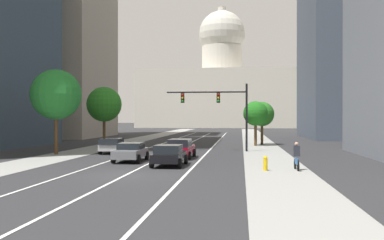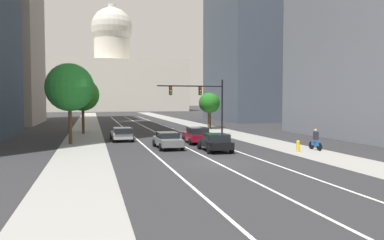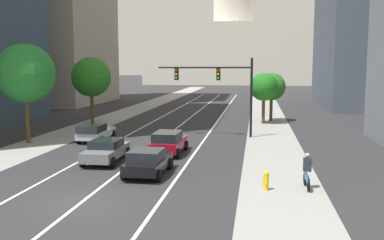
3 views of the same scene
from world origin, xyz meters
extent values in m
plane|color=#2B2B2D|center=(0.00, 40.00, 0.00)|extent=(400.00, 400.00, 0.00)
cube|color=gray|center=(-8.59, 35.00, 0.01)|extent=(3.97, 130.00, 0.01)
cube|color=gray|center=(8.59, 35.00, 0.01)|extent=(3.97, 130.00, 0.01)
cube|color=white|center=(-3.30, 25.00, 0.01)|extent=(0.16, 90.00, 0.01)
cube|color=white|center=(0.00, 25.00, 0.01)|extent=(0.16, 90.00, 0.01)
cube|color=white|center=(3.30, 25.00, 0.01)|extent=(0.16, 90.00, 0.01)
cube|color=beige|center=(0.00, 123.24, 9.30)|extent=(53.91, 24.90, 18.60)
cylinder|color=beige|center=(0.00, 123.24, 22.82)|extent=(13.30, 13.30, 8.45)
sphere|color=beige|center=(0.00, 123.24, 31.25)|extent=(15.29, 15.29, 15.29)
cylinder|color=beige|center=(0.00, 123.24, 38.13)|extent=(2.75, 2.75, 3.82)
cube|color=#B2B5BA|center=(-4.96, 14.77, 0.60)|extent=(1.90, 4.18, 0.55)
cube|color=black|center=(-4.94, 13.73, 1.13)|extent=(1.72, 2.30, 0.52)
cylinder|color=black|center=(-5.89, 16.16, 0.32)|extent=(0.23, 0.64, 0.64)
cylinder|color=black|center=(-4.07, 16.19, 0.32)|extent=(0.23, 0.64, 0.64)
cylinder|color=black|center=(-5.84, 13.34, 0.32)|extent=(0.23, 0.64, 0.64)
cylinder|color=black|center=(-4.02, 13.37, 0.32)|extent=(0.23, 0.64, 0.64)
cube|color=maroon|center=(1.65, 10.72, 0.64)|extent=(1.83, 4.23, 0.64)
cube|color=black|center=(1.64, 10.12, 1.25)|extent=(1.65, 2.33, 0.58)
cylinder|color=black|center=(0.82, 12.16, 0.32)|extent=(0.23, 0.64, 0.64)
cylinder|color=black|center=(2.55, 12.13, 0.32)|extent=(0.23, 0.64, 0.64)
cylinder|color=black|center=(0.75, 9.31, 0.32)|extent=(0.23, 0.64, 0.64)
cylinder|color=black|center=(2.49, 9.28, 0.32)|extent=(0.23, 0.64, 0.64)
cube|color=black|center=(1.65, 5.07, 0.60)|extent=(1.87, 4.15, 0.56)
cube|color=black|center=(1.64, 4.60, 1.15)|extent=(1.69, 1.94, 0.55)
cylinder|color=black|center=(0.77, 6.49, 0.32)|extent=(0.23, 0.64, 0.64)
cylinder|color=black|center=(2.58, 6.46, 0.32)|extent=(0.23, 0.64, 0.64)
cylinder|color=black|center=(0.73, 3.69, 0.32)|extent=(0.23, 0.64, 0.64)
cylinder|color=black|center=(2.53, 3.66, 0.32)|extent=(0.23, 0.64, 0.64)
cube|color=slate|center=(-1.65, 7.67, 0.61)|extent=(1.84, 4.41, 0.58)
cube|color=black|center=(-1.65, 7.75, 1.13)|extent=(1.67, 2.08, 0.47)
cylinder|color=black|center=(-2.56, 9.15, 0.32)|extent=(0.23, 0.64, 0.64)
cylinder|color=black|center=(-0.78, 9.17, 0.32)|extent=(0.23, 0.64, 0.64)
cylinder|color=black|center=(-2.52, 6.16, 0.32)|extent=(0.23, 0.64, 0.64)
cylinder|color=black|center=(-0.74, 6.19, 0.32)|extent=(0.23, 0.64, 0.64)
cylinder|color=black|center=(6.91, 18.18, 3.22)|extent=(0.20, 0.20, 6.44)
cylinder|color=black|center=(3.08, 18.18, 5.66)|extent=(7.66, 0.14, 0.14)
cube|color=black|center=(4.23, 18.18, 5.11)|extent=(0.32, 0.28, 0.96)
sphere|color=red|center=(4.23, 18.03, 5.41)|extent=(0.20, 0.20, 0.20)
sphere|color=orange|center=(4.23, 18.03, 5.11)|extent=(0.20, 0.20, 0.20)
sphere|color=green|center=(4.23, 18.03, 4.81)|extent=(0.20, 0.20, 0.20)
cube|color=black|center=(0.78, 18.18, 5.11)|extent=(0.32, 0.28, 0.96)
sphere|color=red|center=(0.78, 18.03, 5.41)|extent=(0.20, 0.20, 0.20)
sphere|color=orange|center=(0.78, 18.03, 5.11)|extent=(0.20, 0.20, 0.20)
sphere|color=green|center=(0.78, 18.03, 4.81)|extent=(0.20, 0.20, 0.20)
cylinder|color=yellow|center=(7.85, 3.00, 0.35)|extent=(0.26, 0.26, 0.70)
sphere|color=yellow|center=(7.85, 3.00, 0.78)|extent=(0.26, 0.26, 0.26)
cylinder|color=yellow|center=(7.85, 2.84, 0.39)|extent=(0.10, 0.12, 0.10)
cylinder|color=black|center=(9.79, 3.03, 0.33)|extent=(0.08, 0.66, 0.66)
cylinder|color=black|center=(9.74, 4.07, 0.33)|extent=(0.08, 0.66, 0.66)
cube|color=#1959B2|center=(9.76, 3.55, 0.55)|extent=(0.11, 1.00, 0.36)
cube|color=#262833|center=(9.77, 3.50, 1.18)|extent=(0.37, 0.30, 0.64)
sphere|color=tan|center=(9.76, 3.57, 1.61)|extent=(0.22, 0.22, 0.22)
cylinder|color=#51381E|center=(-9.74, 13.11, 1.85)|extent=(0.32, 0.32, 3.70)
sphere|color=#247A2E|center=(-9.74, 13.11, 5.25)|extent=(4.41, 4.41, 4.41)
cylinder|color=#51381E|center=(8.86, 28.98, 1.31)|extent=(0.32, 0.32, 2.63)
sphere|color=#276D20|center=(8.86, 28.98, 3.65)|extent=(2.90, 2.90, 2.90)
cylinder|color=#51381E|center=(-8.81, 23.79, 1.67)|extent=(0.32, 0.32, 3.35)
sphere|color=#287420|center=(-8.81, 23.79, 4.71)|extent=(3.89, 3.89, 3.89)
cylinder|color=#51381E|center=(8.04, 26.88, 1.36)|extent=(0.32, 0.32, 2.71)
sphere|color=#206C1C|center=(8.04, 26.88, 3.70)|extent=(2.81, 2.81, 2.81)
camera|label=1|loc=(6.39, -23.82, 3.22)|focal=41.14mm
camera|label=2|loc=(-7.80, -23.30, 4.07)|focal=35.24mm
camera|label=3|loc=(7.33, -17.16, 5.83)|focal=40.63mm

